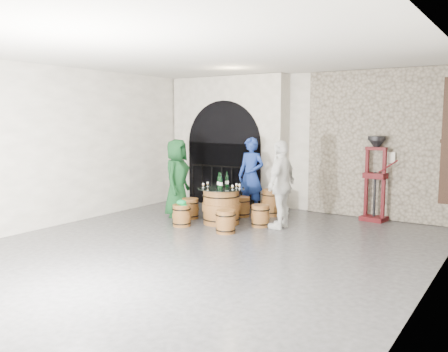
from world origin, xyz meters
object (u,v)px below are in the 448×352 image
Objects in this scene: barrel_table at (221,206)px; barrel_stool_left at (190,209)px; side_barrel at (271,203)px; corking_press at (375,172)px; barrel_stool_near_left at (182,215)px; wine_bottle_right at (227,181)px; barrel_stool_near_right at (226,222)px; barrel_stool_right at (260,216)px; barrel_stool_far at (242,207)px; person_green at (177,178)px; wine_bottle_center at (221,182)px; wine_bottle_left at (219,182)px; person_white at (281,184)px; person_blue at (251,176)px.

barrel_table reaches higher than barrel_stool_left.
barrel_table is 1.37m from side_barrel.
corking_press reaches higher than barrel_table.
wine_bottle_right is at bearing 54.67° from barrel_stool_near_left.
wine_bottle_right is (-0.49, 0.81, 0.66)m from barrel_stool_near_right.
barrel_stool_right is 1.35× the size of wine_bottle_right.
wine_bottle_right reaches higher than barrel_stool_left.
wine_bottle_right is at bearing 79.09° from barrel_table.
barrel_stool_right is (1.65, 0.15, 0.00)m from barrel_stool_left.
person_green is (-1.20, -0.77, 0.64)m from barrel_stool_far.
barrel_stool_right is 1.35× the size of wine_bottle_center.
wine_bottle_left is (0.80, -0.08, 0.66)m from barrel_stool_left.
barrel_table is at bearing -111.20° from side_barrel.
barrel_stool_left is at bearing 153.05° from barrel_stool_near_right.
person_white reaches higher than barrel_table.
person_blue is 1.57m from person_white.
barrel_stool_near_right is at bearing -50.99° from barrel_table.
barrel_stool_far is at bearing -88.78° from person_blue.
person_blue is at bearing -177.98° from side_barrel.
barrel_stool_right is 1.35× the size of wine_bottle_left.
wine_bottle_right is at bearing -87.02° from person_blue.
barrel_stool_far is at bearing -147.30° from corking_press.
wine_bottle_right is (0.06, 0.20, 0.00)m from wine_bottle_left.
barrel_stool_near_right is at bearing -70.16° from barrel_stool_far.
barrel_stool_right is at bearing -37.91° from barrel_stool_far.
barrel_stool_left is 0.74m from person_green.
barrel_stool_near_left is at bearing -131.14° from corking_press.
barrel_table is at bearing -88.78° from person_blue.
corking_press is (2.59, 0.73, 0.18)m from person_blue.
person_white is 5.37× the size of wine_bottle_left.
person_blue is 1.09m from wine_bottle_right.
barrel_table is 0.51m from wine_bottle_left.
barrel_table is 2.96× the size of wine_bottle_right.
barrel_stool_near_right is at bearing -58.73° from wine_bottle_right.
wine_bottle_left is 1.00× the size of wine_bottle_right.
barrel_stool_near_right is 1.35× the size of wine_bottle_center.
corking_press reaches higher than wine_bottle_right.
side_barrel reaches higher than barrel_stool_right.
person_white is (0.69, 0.94, 0.66)m from barrel_stool_near_right.
wine_bottle_left is 0.21m from wine_bottle_right.
wine_bottle_center is at bearing -86.50° from person_blue.
barrel_stool_near_right is 0.75× the size of side_barrel.
person_white is at bearing 13.52° from barrel_table.
barrel_stool_near_left is at bearing -118.35° from side_barrel.
barrel_stool_far is 0.25× the size of person_white.
corking_press is at bearing 29.65° from barrel_stool_left.
barrel_stool_left is at bearing 177.08° from barrel_table.
barrel_stool_left is 0.25× the size of person_blue.
barrel_stool_right and barrel_stool_near_left have the same top height.
wine_bottle_center reaches higher than barrel_stool_near_left.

